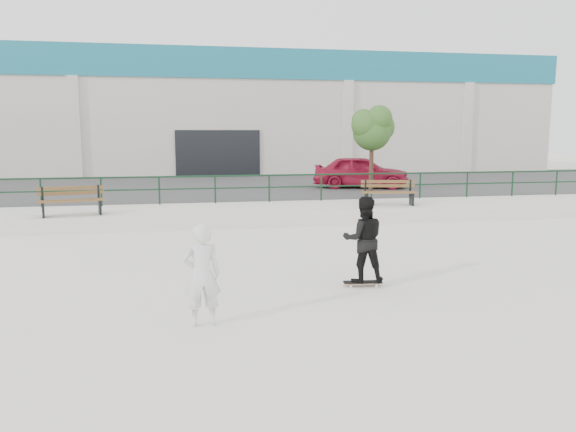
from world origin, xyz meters
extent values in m
plane|color=beige|center=(0.00, 0.00, 0.00)|extent=(120.00, 120.00, 0.00)
cube|color=beige|center=(0.00, 9.50, 0.25)|extent=(30.00, 3.00, 0.50)
cube|color=#3A3A3A|center=(0.00, 18.00, 0.25)|extent=(60.00, 14.00, 0.50)
cylinder|color=#12331D|center=(0.00, 10.80, 1.50)|extent=(28.00, 0.06, 0.06)
cylinder|color=#12331D|center=(0.00, 10.80, 1.05)|extent=(28.00, 0.05, 0.05)
cylinder|color=#12331D|center=(-7.00, 10.80, 1.00)|extent=(0.06, 0.06, 1.00)
cylinder|color=#12331D|center=(-5.00, 10.80, 1.00)|extent=(0.06, 0.06, 1.00)
cylinder|color=#12331D|center=(-3.00, 10.80, 1.00)|extent=(0.06, 0.06, 1.00)
cylinder|color=#12331D|center=(-1.00, 10.80, 1.00)|extent=(0.06, 0.06, 1.00)
cylinder|color=#12331D|center=(1.00, 10.80, 1.00)|extent=(0.06, 0.06, 1.00)
cylinder|color=#12331D|center=(3.00, 10.80, 1.00)|extent=(0.06, 0.06, 1.00)
cylinder|color=#12331D|center=(5.00, 10.80, 1.00)|extent=(0.06, 0.06, 1.00)
cylinder|color=#12331D|center=(7.00, 10.80, 1.00)|extent=(0.06, 0.06, 1.00)
cylinder|color=#12331D|center=(9.00, 10.80, 1.00)|extent=(0.06, 0.06, 1.00)
cylinder|color=#12331D|center=(11.00, 10.80, 1.00)|extent=(0.06, 0.06, 1.00)
cylinder|color=#12331D|center=(13.00, 10.80, 1.00)|extent=(0.06, 0.06, 1.00)
cube|color=beige|center=(0.00, 32.00, 4.00)|extent=(44.00, 16.00, 8.00)
cube|color=#1B7288|center=(0.00, 32.00, 7.10)|extent=(44.20, 16.20, 1.80)
cube|color=black|center=(0.00, 23.95, 1.60)|extent=(5.00, 0.15, 3.20)
cube|color=beige|center=(-8.00, 23.90, 3.10)|extent=(0.60, 0.25, 6.20)
cube|color=beige|center=(8.00, 23.90, 3.10)|extent=(0.60, 0.25, 6.20)
cube|color=beige|center=(16.00, 23.90, 3.10)|extent=(0.60, 0.25, 6.20)
cube|color=#523B1C|center=(-5.55, 8.34, 0.97)|extent=(1.97, 0.54, 0.04)
cube|color=#523B1C|center=(-5.59, 8.54, 0.97)|extent=(1.97, 0.54, 0.04)
cube|color=#523B1C|center=(-5.63, 8.73, 0.97)|extent=(1.97, 0.54, 0.04)
cube|color=#523B1C|center=(-5.65, 8.82, 1.18)|extent=(1.95, 0.46, 0.11)
cube|color=#523B1C|center=(-5.65, 8.82, 1.34)|extent=(1.95, 0.46, 0.11)
cube|color=black|center=(-6.40, 8.36, 0.73)|extent=(0.18, 0.55, 0.46)
cube|color=black|center=(-6.46, 8.64, 1.18)|extent=(0.08, 0.07, 0.46)
cube|color=black|center=(-4.78, 8.71, 0.73)|extent=(0.18, 0.55, 0.46)
cube|color=black|center=(-4.84, 8.99, 1.18)|extent=(0.08, 0.07, 0.46)
cube|color=#523B1C|center=(5.02, 8.88, 0.96)|extent=(1.93, 0.48, 0.04)
cube|color=#523B1C|center=(5.05, 9.07, 0.96)|extent=(1.93, 0.48, 0.04)
cube|color=#523B1C|center=(5.09, 9.26, 0.96)|extent=(1.93, 0.48, 0.04)
cube|color=#523B1C|center=(5.11, 9.35, 1.17)|extent=(1.92, 0.40, 0.11)
cube|color=#523B1C|center=(5.11, 9.35, 1.32)|extent=(1.92, 0.40, 0.11)
cube|color=black|center=(4.26, 9.22, 0.73)|extent=(0.16, 0.54, 0.45)
cube|color=black|center=(4.31, 9.50, 1.17)|extent=(0.07, 0.06, 0.45)
cube|color=black|center=(5.85, 8.92, 0.73)|extent=(0.16, 0.54, 0.45)
cube|color=black|center=(5.90, 9.20, 1.17)|extent=(0.07, 0.06, 0.45)
cylinder|color=#503728|center=(6.04, 13.86, 1.62)|extent=(0.19, 0.19, 2.24)
sphere|color=#2C541F|center=(6.04, 13.86, 3.11)|extent=(1.68, 1.68, 1.68)
sphere|color=#2C541F|center=(6.51, 14.14, 3.30)|extent=(1.31, 1.31, 1.31)
sphere|color=#2C541F|center=(5.67, 13.67, 3.39)|extent=(1.21, 1.21, 1.21)
sphere|color=#2C541F|center=(6.23, 13.49, 3.67)|extent=(1.12, 1.12, 1.12)
sphere|color=#2C541F|center=(5.76, 14.23, 3.58)|extent=(1.03, 1.03, 1.03)
imported|color=maroon|center=(6.06, 15.33, 1.25)|extent=(4.73, 3.00, 1.50)
cube|color=black|center=(1.34, 0.79, 0.09)|extent=(0.80, 0.28, 0.02)
cube|color=brown|center=(1.34, 0.79, 0.07)|extent=(0.80, 0.28, 0.01)
cube|color=gray|center=(1.08, 0.82, 0.04)|extent=(0.08, 0.17, 0.03)
cube|color=gray|center=(1.59, 0.76, 0.04)|extent=(0.08, 0.17, 0.03)
cylinder|color=beige|center=(1.07, 0.72, 0.03)|extent=(0.06, 0.03, 0.06)
cylinder|color=beige|center=(1.09, 0.91, 0.03)|extent=(0.06, 0.03, 0.06)
cylinder|color=beige|center=(1.58, 0.67, 0.03)|extent=(0.06, 0.03, 0.06)
cylinder|color=beige|center=(1.60, 0.86, 0.03)|extent=(0.06, 0.03, 0.06)
imported|color=black|center=(1.34, 0.79, 0.96)|extent=(0.93, 0.77, 1.74)
imported|color=silver|center=(-1.95, -0.96, 0.84)|extent=(0.64, 0.45, 1.67)
camera|label=1|loc=(-2.24, -9.77, 3.10)|focal=35.00mm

